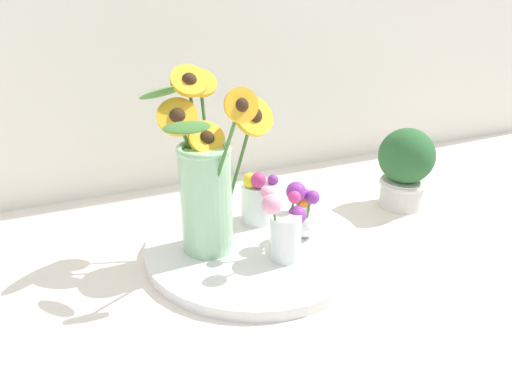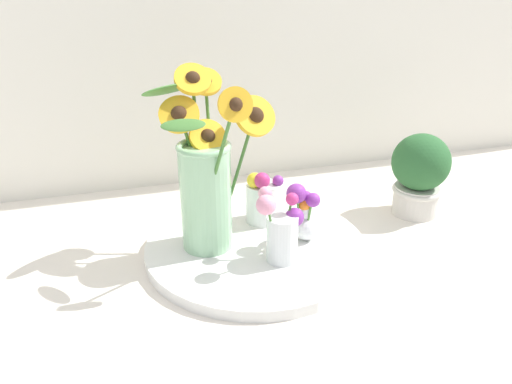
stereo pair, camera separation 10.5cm
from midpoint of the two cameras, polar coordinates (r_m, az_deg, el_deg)
The scene contains 7 objects.
ground_plane at distance 1.10m, azimuth 3.53°, elevation -7.63°, with size 6.00×6.00×0.00m, color silver.
serving_tray at distance 1.12m, azimuth 2.72°, elevation -6.39°, with size 0.49×0.49×0.02m.
mason_jar_sunflowers at distance 1.04m, azimuth -2.86°, elevation 1.50°, with size 0.29×0.25×0.38m.
vase_small_center at distance 1.02m, azimuth 5.90°, elevation -4.38°, with size 0.11×0.09×0.16m.
vase_bulb_right at distance 1.10m, azimuth 8.30°, elevation -2.39°, with size 0.08×0.07×0.14m.
vase_small_back at distance 1.17m, azimuth 3.28°, elevation -0.86°, with size 0.09×0.08×0.13m.
potted_plant at distance 1.33m, azimuth 20.38°, elevation 2.06°, with size 0.14×0.14×0.21m.
Camera 2 is at (-0.28, -0.89, 0.59)m, focal length 35.00 mm.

